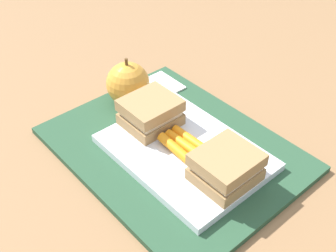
% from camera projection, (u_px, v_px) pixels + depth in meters
% --- Properties ---
extents(ground_plane, '(2.40, 2.40, 0.00)m').
position_uv_depth(ground_plane, '(173.00, 151.00, 0.65)').
color(ground_plane, olive).
extents(lunchbag_mat, '(0.36, 0.28, 0.01)m').
position_uv_depth(lunchbag_mat, '(173.00, 149.00, 0.65)').
color(lunchbag_mat, '#284C33').
rests_on(lunchbag_mat, ground_plane).
extents(food_tray, '(0.23, 0.17, 0.01)m').
position_uv_depth(food_tray, '(185.00, 152.00, 0.63)').
color(food_tray, white).
rests_on(food_tray, lunchbag_mat).
extents(sandwich_half_left, '(0.07, 0.08, 0.04)m').
position_uv_depth(sandwich_half_left, '(226.00, 167.00, 0.56)').
color(sandwich_half_left, '#9E7A4C').
rests_on(sandwich_half_left, food_tray).
extents(sandwich_half_right, '(0.07, 0.08, 0.04)m').
position_uv_depth(sandwich_half_right, '(150.00, 112.00, 0.65)').
color(sandwich_half_right, '#9E7A4C').
rests_on(sandwich_half_right, food_tray).
extents(carrot_sticks_bundle, '(0.08, 0.04, 0.02)m').
position_uv_depth(carrot_sticks_bundle, '(185.00, 146.00, 0.62)').
color(carrot_sticks_bundle, orange).
rests_on(carrot_sticks_bundle, food_tray).
extents(apple, '(0.07, 0.07, 0.08)m').
position_uv_depth(apple, '(128.00, 84.00, 0.71)').
color(apple, gold).
rests_on(apple, lunchbag_mat).
extents(paper_napkin, '(0.07, 0.07, 0.00)m').
position_uv_depth(paper_napkin, '(159.00, 86.00, 0.77)').
color(paper_napkin, white).
rests_on(paper_napkin, lunchbag_mat).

